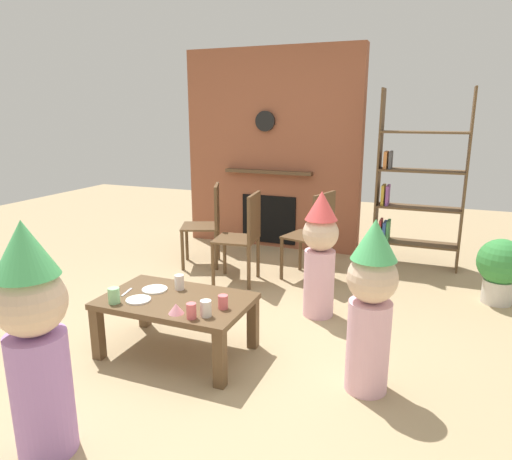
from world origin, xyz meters
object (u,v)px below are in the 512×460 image
(dining_chair_middle, at_px, (245,233))
(dining_chair_right, at_px, (315,231))
(paper_cup_center, at_px, (114,296))
(dining_chair_left, at_px, (209,220))
(birthday_cake_slice, at_px, (176,308))
(paper_cup_far_left, at_px, (191,311))
(paper_cup_far_right, at_px, (206,308))
(potted_plant_tall, at_px, (500,267))
(child_by_the_chairs, at_px, (320,251))
(child_with_cone_hat, at_px, (35,336))
(paper_cup_near_right, at_px, (179,282))
(paper_plate_rear, at_px, (155,289))
(paper_plate_front, at_px, (138,300))
(child_in_pink, at_px, (371,303))
(paper_cup_near_left, at_px, (223,302))
(bookshelf, at_px, (414,188))
(coffee_table, at_px, (176,307))

(dining_chair_middle, xyz_separation_m, dining_chair_right, (0.62, 0.32, 0.00))
(paper_cup_center, distance_m, dining_chair_left, 2.08)
(birthday_cake_slice, relative_size, dining_chair_left, 0.11)
(paper_cup_far_left, xyz_separation_m, paper_cup_far_right, (0.07, 0.06, 0.00))
(paper_cup_far_right, distance_m, potted_plant_tall, 2.73)
(child_by_the_chairs, bearing_deg, dining_chair_left, -82.40)
(paper_cup_center, height_order, dining_chair_middle, dining_chair_middle)
(child_with_cone_hat, xyz_separation_m, dining_chair_left, (-0.60, 2.92, -0.12))
(paper_cup_near_right, xyz_separation_m, dining_chair_left, (-0.63, 1.67, 0.05))
(paper_plate_rear, height_order, child_with_cone_hat, child_with_cone_hat)
(potted_plant_tall, bearing_deg, paper_cup_far_left, -132.89)
(paper_plate_front, height_order, child_with_cone_hat, child_with_cone_hat)
(child_in_pink, bearing_deg, child_with_cone_hat, 37.31)
(paper_plate_front, height_order, paper_plate_rear, same)
(paper_cup_near_left, bearing_deg, child_in_pink, 4.59)
(paper_plate_rear, distance_m, dining_chair_right, 1.86)
(paper_cup_near_right, bearing_deg, birthday_cake_slice, -62.02)
(paper_cup_near_left, bearing_deg, paper_cup_far_right, -108.50)
(paper_cup_near_right, bearing_deg, dining_chair_left, 110.66)
(bookshelf, height_order, potted_plant_tall, bookshelf)
(paper_cup_far_right, distance_m, dining_chair_middle, 1.70)
(birthday_cake_slice, relative_size, child_by_the_chairs, 0.10)
(coffee_table, relative_size, paper_cup_far_right, 9.77)
(paper_cup_near_left, distance_m, child_by_the_chairs, 1.09)
(paper_cup_center, height_order, birthday_cake_slice, paper_cup_center)
(paper_cup_center, bearing_deg, potted_plant_tall, 39.14)
(paper_cup_near_left, bearing_deg, dining_chair_middle, 107.93)
(bookshelf, distance_m, paper_cup_far_left, 3.13)
(paper_cup_near_left, height_order, paper_plate_rear, paper_cup_near_left)
(coffee_table, distance_m, paper_plate_front, 0.26)
(dining_chair_left, bearing_deg, paper_plate_rear, 82.33)
(paper_cup_near_right, relative_size, dining_chair_left, 0.12)
(paper_cup_center, xyz_separation_m, potted_plant_tall, (2.51, 2.05, -0.13))
(bookshelf, relative_size, paper_plate_front, 11.28)
(paper_cup_far_right, xyz_separation_m, birthday_cake_slice, (-0.20, -0.03, -0.02))
(paper_cup_center, distance_m, dining_chair_middle, 1.70)
(bookshelf, bearing_deg, child_in_pink, -91.34)
(paper_plate_rear, bearing_deg, dining_chair_right, 66.90)
(paper_cup_near_left, relative_size, dining_chair_left, 0.10)
(dining_chair_left, bearing_deg, dining_chair_right, 155.07)
(paper_cup_near_left, xyz_separation_m, paper_cup_far_right, (-0.05, -0.15, 0.01))
(dining_chair_middle, relative_size, potted_plant_tall, 1.54)
(birthday_cake_slice, distance_m, potted_plant_tall, 2.89)
(dining_chair_middle, bearing_deg, bookshelf, -148.05)
(paper_cup_far_right, relative_size, child_in_pink, 0.10)
(potted_plant_tall, bearing_deg, bookshelf, 134.19)
(potted_plant_tall, bearing_deg, child_by_the_chairs, -149.31)
(paper_cup_far_left, xyz_separation_m, paper_plate_front, (-0.47, 0.11, -0.04))
(paper_plate_rear, relative_size, child_in_pink, 0.17)
(paper_cup_far_left, height_order, paper_plate_front, paper_cup_far_left)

